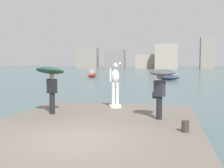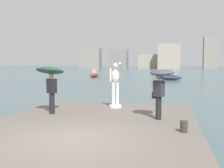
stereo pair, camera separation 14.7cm
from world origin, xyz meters
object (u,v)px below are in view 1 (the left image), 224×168
(onlooker_left, at_px, (51,76))
(boat_near, at_px, (168,77))
(mooring_bollard, at_px, (185,126))
(boat_mid, at_px, (92,74))
(statue_white_figure, at_px, (115,87))
(onlooker_right, at_px, (162,81))

(onlooker_left, bearing_deg, boat_near, 80.35)
(mooring_bollard, bearing_deg, boat_near, 90.40)
(boat_near, height_order, boat_mid, boat_mid)
(statue_white_figure, height_order, onlooker_left, statue_white_figure)
(boat_near, bearing_deg, onlooker_left, -99.65)
(statue_white_figure, distance_m, onlooker_left, 3.21)
(mooring_bollard, relative_size, boat_near, 0.10)
(statue_white_figure, bearing_deg, boat_mid, 107.20)
(onlooker_right, bearing_deg, boat_mid, 109.29)
(boat_near, bearing_deg, boat_mid, 156.26)
(onlooker_left, bearing_deg, mooring_bollard, -21.04)
(onlooker_left, distance_m, boat_near, 30.69)
(statue_white_figure, xyz_separation_m, onlooker_right, (2.21, -2.37, 0.47))
(statue_white_figure, xyz_separation_m, boat_near, (2.75, 28.17, -0.86))
(statue_white_figure, xyz_separation_m, boat_mid, (-10.52, 34.01, -0.88))
(onlooker_left, height_order, boat_near, onlooker_left)
(boat_near, bearing_deg, statue_white_figure, -95.58)
(onlooker_left, relative_size, onlooker_right, 1.07)
(onlooker_right, bearing_deg, boat_near, 88.98)
(onlooker_left, distance_m, onlooker_right, 4.61)
(statue_white_figure, distance_m, boat_mid, 35.61)
(statue_white_figure, distance_m, onlooker_right, 3.27)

